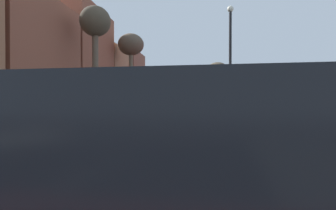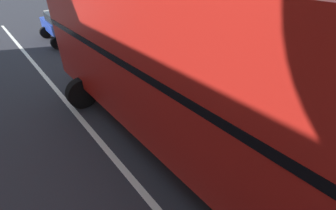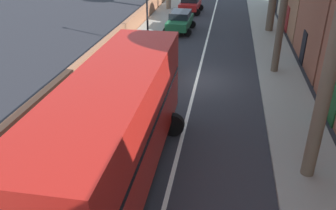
% 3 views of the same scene
% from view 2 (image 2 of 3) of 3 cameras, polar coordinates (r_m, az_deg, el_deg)
% --- Properties ---
extents(double_decker_bus, '(3.59, 10.34, 4.06)m').
position_cam_2_polar(double_decker_bus, '(5.27, 4.44, 10.07)').
color(double_decker_bus, red).
rests_on(double_decker_bus, ground).
extents(parked_car_blue_right_2, '(2.56, 4.02, 1.55)m').
position_cam_2_polar(parked_car_blue_right_2, '(15.46, -23.28, 17.18)').
color(parked_car_blue_right_2, '#1E389E').
rests_on(parked_car_blue_right_2, ground).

